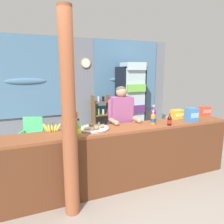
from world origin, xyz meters
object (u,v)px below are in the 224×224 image
soda_bottle_grape_soda (153,114)px  drink_fridge (131,97)px  stall_counter (130,152)px  soda_bottle_lime_soda (79,129)px  banana_bunch (52,128)px  soda_bottle_orange_soda (153,119)px  soda_bottle_cola (169,120)px  snack_box_choco_powder (177,114)px  bottle_shelf_rack (101,116)px  timber_post (69,122)px  plastic_lawn_chair (32,135)px  snack_box_crackers (205,111)px  snack_box_biscuit (191,115)px  pastry_tray (94,128)px  shopkeeper (121,119)px

soda_bottle_grape_soda → drink_fridge: bearing=72.9°
soda_bottle_grape_soda → stall_counter: bearing=-154.7°
soda_bottle_lime_soda → banana_bunch: size_ratio=0.85×
soda_bottle_orange_soda → banana_bunch: (-1.58, 0.19, -0.03)m
soda_bottle_orange_soda → banana_bunch: size_ratio=0.82×
soda_bottle_cola → snack_box_choco_powder: (0.44, 0.35, -0.00)m
bottle_shelf_rack → snack_box_choco_powder: 2.38m
drink_fridge → bottle_shelf_rack: 0.98m
soda_bottle_lime_soda → soda_bottle_cola: (1.48, -0.02, -0.02)m
timber_post → plastic_lawn_chair: (-0.41, 2.10, -0.72)m
soda_bottle_cola → snack_box_crackers: size_ratio=0.89×
bottle_shelf_rack → banana_bunch: size_ratio=4.22×
plastic_lawn_chair → soda_bottle_lime_soda: soda_bottle_lime_soda is taller
snack_box_biscuit → pastry_tray: size_ratio=0.53×
snack_box_biscuit → banana_bunch: size_ratio=0.85×
soda_bottle_cola → banana_bunch: 1.83m
soda_bottle_orange_soda → pastry_tray: size_ratio=0.51×
soda_bottle_orange_soda → snack_box_crackers: size_ratio=1.01×
timber_post → shopkeeper: timber_post is taller
soda_bottle_cola → banana_bunch: size_ratio=0.72×
soda_bottle_lime_soda → snack_box_choco_powder: size_ratio=1.06×
drink_fridge → soda_bottle_orange_soda: 2.45m
drink_fridge → bottle_shelf_rack: bearing=172.0°
timber_post → banana_bunch: 0.61m
soda_bottle_cola → soda_bottle_grape_soda: bearing=102.2°
timber_post → pastry_tray: bearing=44.8°
bottle_shelf_rack → soda_bottle_grape_soda: bearing=-85.3°
stall_counter → snack_box_crackers: size_ratio=16.50×
timber_post → snack_box_choco_powder: 2.17m
snack_box_choco_powder → banana_bunch: (-2.24, -0.01, -0.02)m
stall_counter → snack_box_crackers: (1.80, 0.30, 0.46)m
timber_post → snack_box_biscuit: size_ratio=10.68×
bottle_shelf_rack → soda_bottle_grape_soda: soda_bottle_grape_soda is taller
bottle_shelf_rack → snack_box_biscuit: snack_box_biscuit is taller
snack_box_biscuit → snack_box_choco_powder: bearing=104.9°
snack_box_crackers → snack_box_choco_powder: bearing=-179.0°
shopkeeper → banana_bunch: shopkeeper is taller
shopkeeper → snack_box_choco_powder: (1.03, -0.23, 0.06)m
bottle_shelf_rack → snack_box_crackers: bearing=-58.0°
snack_box_crackers → timber_post: bearing=-168.3°
soda_bottle_cola → soda_bottle_orange_soda: bearing=145.5°
timber_post → pastry_tray: size_ratio=5.64×
snack_box_crackers → banana_bunch: 2.92m
drink_fridge → snack_box_biscuit: drink_fridge is taller
snack_box_choco_powder → snack_box_crackers: bearing=1.0°
stall_counter → soda_bottle_lime_soda: 0.94m
timber_post → soda_bottle_grape_soda: bearing=19.7°
soda_bottle_grape_soda → shopkeeper: bearing=155.7°
plastic_lawn_chair → snack_box_biscuit: snack_box_biscuit is taller
pastry_tray → soda_bottle_grape_soda: bearing=5.8°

